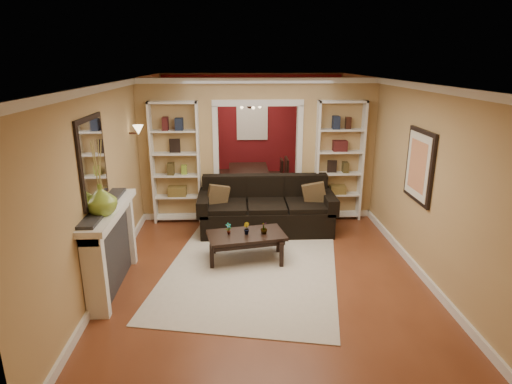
{
  "coord_description": "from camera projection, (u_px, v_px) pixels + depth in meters",
  "views": [
    {
      "loc": [
        -0.41,
        -6.86,
        3.01
      ],
      "look_at": [
        -0.13,
        -0.8,
        1.13
      ],
      "focal_mm": 30.0,
      "sensor_mm": 36.0,
      "label": 1
    }
  ],
  "objects": [
    {
      "name": "floor",
      "position": [
        261.0,
        240.0,
        7.46
      ],
      "size": [
        8.0,
        8.0,
        0.0
      ],
      "primitive_type": "plane",
      "color": "brown",
      "rests_on": "ground"
    },
    {
      "name": "ceiling",
      "position": [
        262.0,
        81.0,
        6.66
      ],
      "size": [
        8.0,
        8.0,
        0.0
      ],
      "primitive_type": "plane",
      "rotation": [
        3.14,
        0.0,
        0.0
      ],
      "color": "white",
      "rests_on": "ground"
    },
    {
      "name": "wall_back",
      "position": [
        252.0,
        128.0,
        10.87
      ],
      "size": [
        8.0,
        0.0,
        8.0
      ],
      "primitive_type": "plane",
      "rotation": [
        1.57,
        0.0,
        0.0
      ],
      "color": "tan",
      "rests_on": "ground"
    },
    {
      "name": "wall_front",
      "position": [
        293.0,
        289.0,
        3.24
      ],
      "size": [
        8.0,
        0.0,
        8.0
      ],
      "primitive_type": "plane",
      "rotation": [
        -1.57,
        0.0,
        0.0
      ],
      "color": "tan",
      "rests_on": "ground"
    },
    {
      "name": "wall_left",
      "position": [
        124.0,
        166.0,
        6.96
      ],
      "size": [
        0.0,
        8.0,
        8.0
      ],
      "primitive_type": "plane",
      "rotation": [
        1.57,
        0.0,
        1.57
      ],
      "color": "tan",
      "rests_on": "ground"
    },
    {
      "name": "wall_right",
      "position": [
        395.0,
        163.0,
        7.16
      ],
      "size": [
        0.0,
        8.0,
        8.0
      ],
      "primitive_type": "plane",
      "rotation": [
        1.57,
        0.0,
        -1.57
      ],
      "color": "tan",
      "rests_on": "ground"
    },
    {
      "name": "partition_wall",
      "position": [
        258.0,
        150.0,
        8.2
      ],
      "size": [
        4.5,
        0.15,
        2.7
      ],
      "primitive_type": "cube",
      "color": "tan",
      "rests_on": "floor"
    },
    {
      "name": "red_back_panel",
      "position": [
        252.0,
        129.0,
        10.85
      ],
      "size": [
        4.44,
        0.04,
        2.64
      ],
      "primitive_type": "cube",
      "color": "maroon",
      "rests_on": "floor"
    },
    {
      "name": "dining_window",
      "position": [
        252.0,
        120.0,
        10.75
      ],
      "size": [
        0.78,
        0.03,
        0.98
      ],
      "primitive_type": "cube",
      "color": "#8CA5CC",
      "rests_on": "wall_back"
    },
    {
      "name": "area_rug",
      "position": [
        253.0,
        266.0,
        6.5
      ],
      "size": [
        3.1,
        3.89,
        0.01
      ],
      "primitive_type": "cube",
      "rotation": [
        0.0,
        0.0,
        -0.19
      ],
      "color": "beige",
      "rests_on": "floor"
    },
    {
      "name": "sofa",
      "position": [
        266.0,
        206.0,
        7.75
      ],
      "size": [
        2.45,
        1.06,
        0.96
      ],
      "primitive_type": "cube",
      "color": "black",
      "rests_on": "floor"
    },
    {
      "name": "pillow_left",
      "position": [
        218.0,
        198.0,
        7.64
      ],
      "size": [
        0.38,
        0.21,
        0.37
      ],
      "primitive_type": "cube",
      "rotation": [
        0.0,
        0.0,
        0.3
      ],
      "color": "brown",
      "rests_on": "sofa"
    },
    {
      "name": "pillow_right",
      "position": [
        314.0,
        195.0,
        7.71
      ],
      "size": [
        0.41,
        0.17,
        0.4
      ],
      "primitive_type": "cube",
      "rotation": [
        0.0,
        0.0,
        -0.14
      ],
      "color": "brown",
      "rests_on": "sofa"
    },
    {
      "name": "coffee_table",
      "position": [
        246.0,
        247.0,
        6.65
      ],
      "size": [
        1.27,
        0.84,
        0.44
      ],
      "primitive_type": "cube",
      "rotation": [
        0.0,
        0.0,
        0.19
      ],
      "color": "black",
      "rests_on": "floor"
    },
    {
      "name": "plant_left",
      "position": [
        228.0,
        229.0,
        6.55
      ],
      "size": [
        0.12,
        0.1,
        0.18
      ],
      "primitive_type": "imported",
      "rotation": [
        0.0,
        0.0,
        0.48
      ],
      "color": "#336626",
      "rests_on": "coffee_table"
    },
    {
      "name": "plant_center",
      "position": [
        246.0,
        228.0,
        6.56
      ],
      "size": [
        0.12,
        0.13,
        0.18
      ],
      "primitive_type": "imported",
      "rotation": [
        0.0,
        0.0,
        2.01
      ],
      "color": "#336626",
      "rests_on": "coffee_table"
    },
    {
      "name": "plant_right",
      "position": [
        264.0,
        228.0,
        6.57
      ],
      "size": [
        0.15,
        0.15,
        0.19
      ],
      "primitive_type": "imported",
      "rotation": [
        0.0,
        0.0,
        3.93
      ],
      "color": "#336626",
      "rests_on": "coffee_table"
    },
    {
      "name": "bookshelf_left",
      "position": [
        176.0,
        163.0,
        8.03
      ],
      "size": [
        0.9,
        0.3,
        2.3
      ],
      "primitive_type": "cube",
      "color": "white",
      "rests_on": "floor"
    },
    {
      "name": "bookshelf_right",
      "position": [
        339.0,
        161.0,
        8.17
      ],
      "size": [
        0.9,
        0.3,
        2.3
      ],
      "primitive_type": "cube",
      "color": "white",
      "rests_on": "floor"
    },
    {
      "name": "fireplace",
      "position": [
        113.0,
        248.0,
        5.76
      ],
      "size": [
        0.32,
        1.7,
        1.16
      ],
      "primitive_type": "cube",
      "color": "white",
      "rests_on": "floor"
    },
    {
      "name": "vase",
      "position": [
        101.0,
        200.0,
        5.28
      ],
      "size": [
        0.49,
        0.49,
        0.4
      ],
      "primitive_type": "imported",
      "rotation": [
        0.0,
        0.0,
        -0.35
      ],
      "color": "#81A535",
      "rests_on": "fireplace"
    },
    {
      "name": "mirror",
      "position": [
        92.0,
        160.0,
        5.39
      ],
      "size": [
        0.03,
        0.95,
        1.1
      ],
      "primitive_type": "cube",
      "color": "silver",
      "rests_on": "wall_left"
    },
    {
      "name": "wall_sconce",
      "position": [
        135.0,
        132.0,
        7.34
      ],
      "size": [
        0.18,
        0.18,
        0.22
      ],
      "primitive_type": "cube",
      "color": "#FFE0A5",
      "rests_on": "wall_left"
    },
    {
      "name": "framed_art",
      "position": [
        419.0,
        166.0,
        6.14
      ],
      "size": [
        0.04,
        0.85,
        1.05
      ],
      "primitive_type": "cube",
      "color": "black",
      "rests_on": "wall_right"
    },
    {
      "name": "dining_table",
      "position": [
        250.0,
        182.0,
        9.92
      ],
      "size": [
        1.63,
        0.91,
        0.57
      ],
      "primitive_type": "imported",
      "rotation": [
        0.0,
        0.0,
        1.57
      ],
      "color": "black",
      "rests_on": "floor"
    },
    {
      "name": "dining_chair_nw",
      "position": [
        226.0,
        181.0,
        9.57
      ],
      "size": [
        0.45,
        0.45,
        0.83
      ],
      "primitive_type": "cube",
      "rotation": [
        0.0,
        0.0,
        1.47
      ],
      "color": "black",
      "rests_on": "floor"
    },
    {
      "name": "dining_chair_ne",
      "position": [
        275.0,
        178.0,
        9.6
      ],
      "size": [
        0.6,
        0.6,
        0.95
      ],
      "primitive_type": "cube",
      "rotation": [
        0.0,
        0.0,
        -1.93
      ],
      "color": "black",
      "rests_on": "floor"
    },
    {
      "name": "dining_chair_sw",
      "position": [
        226.0,
        173.0,
        10.13
      ],
      "size": [
        0.51,
        0.51,
        0.89
      ],
      "primitive_type": "cube",
      "rotation": [
        0.0,
        0.0,
        1.74
      ],
      "color": "black",
      "rests_on": "floor"
    },
    {
      "name": "dining_chair_se",
      "position": [
        273.0,
        174.0,
        10.2
      ],
      "size": [
        0.48,
        0.48,
        0.78
      ],
      "primitive_type": "cube",
      "rotation": [
        0.0,
        0.0,
        -1.27
      ],
      "color": "black",
      "rests_on": "floor"
    },
    {
      "name": "chandelier",
      "position": [
        254.0,
        107.0,
        9.44
      ],
      "size": [
        0.5,
        0.5,
        0.3
      ],
      "primitive_type": "cube",
      "color": "#3E231C",
      "rests_on": "ceiling"
    }
  ]
}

